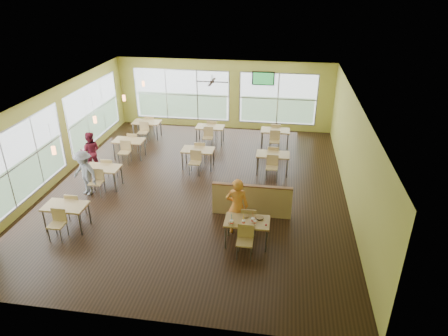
{
  "coord_description": "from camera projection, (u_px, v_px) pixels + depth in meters",
  "views": [
    {
      "loc": [
        2.73,
        -11.92,
        6.68
      ],
      "look_at": [
        1.02,
        -0.67,
        1.11
      ],
      "focal_mm": 32.0,
      "sensor_mm": 36.0,
      "label": 1
    }
  ],
  "objects": [
    {
      "name": "dining_tables",
      "position": [
        180.0,
        149.0,
        15.27
      ],
      "size": [
        6.92,
        8.72,
        0.87
      ],
      "color": "tan",
      "rests_on": "floor"
    },
    {
      "name": "ceiling_fan",
      "position": [
        212.0,
        82.0,
        15.26
      ],
      "size": [
        1.25,
        1.25,
        0.29
      ],
      "color": "#2D2119",
      "rests_on": "ceiling"
    },
    {
      "name": "main_table",
      "position": [
        247.0,
        224.0,
        10.68
      ],
      "size": [
        1.22,
        1.52,
        0.87
      ],
      "color": "tan",
      "rests_on": "floor"
    },
    {
      "name": "pendant_lights",
      "position": [
        110.0,
        109.0,
        13.84
      ],
      "size": [
        0.11,
        7.31,
        0.86
      ],
      "color": "#2D2119",
      "rests_on": "ceiling"
    },
    {
      "name": "cup_blue",
      "position": [
        232.0,
        222.0,
        10.42
      ],
      "size": [
        0.1,
        0.1,
        0.36
      ],
      "color": "white",
      "rests_on": "main_table"
    },
    {
      "name": "wrapper_mid",
      "position": [
        246.0,
        216.0,
        10.78
      ],
      "size": [
        0.2,
        0.18,
        0.05
      ],
      "primitive_type": "ellipsoid",
      "rotation": [
        0.0,
        0.0,
        0.02
      ],
      "color": "#A77E51",
      "rests_on": "main_table"
    },
    {
      "name": "wrapper_left",
      "position": [
        231.0,
        223.0,
        10.48
      ],
      "size": [
        0.21,
        0.19,
        0.05
      ],
      "primitive_type": "ellipsoid",
      "rotation": [
        0.0,
        0.0,
        -0.17
      ],
      "color": "#A77E51",
      "rests_on": "main_table"
    },
    {
      "name": "half_wall_divider",
      "position": [
        252.0,
        200.0,
        12.01
      ],
      "size": [
        2.4,
        0.14,
        1.04
      ],
      "color": "tan",
      "rests_on": "floor"
    },
    {
      "name": "ketchup_cup",
      "position": [
        266.0,
        225.0,
        10.42
      ],
      "size": [
        0.06,
        0.06,
        0.02
      ],
      "primitive_type": "cylinder",
      "color": "maroon",
      "rests_on": "main_table"
    },
    {
      "name": "food_basket",
      "position": [
        260.0,
        218.0,
        10.69
      ],
      "size": [
        0.22,
        0.22,
        0.05
      ],
      "color": "black",
      "rests_on": "main_table"
    },
    {
      "name": "cup_yellow",
      "position": [
        243.0,
        222.0,
        10.45
      ],
      "size": [
        0.09,
        0.09,
        0.32
      ],
      "color": "white",
      "rests_on": "main_table"
    },
    {
      "name": "cup_red_far",
      "position": [
        255.0,
        222.0,
        10.45
      ],
      "size": [
        0.08,
        0.08,
        0.3
      ],
      "color": "white",
      "rests_on": "main_table"
    },
    {
      "name": "room",
      "position": [
        197.0,
        144.0,
        13.18
      ],
      "size": [
        12.0,
        12.04,
        3.2
      ],
      "color": "black",
      "rests_on": "ground"
    },
    {
      "name": "window_bays",
      "position": [
        149.0,
        114.0,
        16.33
      ],
      "size": [
        9.24,
        10.24,
        2.38
      ],
      "color": "white",
      "rests_on": "room"
    },
    {
      "name": "patron_maroon",
      "position": [
        91.0,
        152.0,
        14.72
      ],
      "size": [
        0.88,
        0.77,
        1.52
      ],
      "primitive_type": "imported",
      "rotation": [
        0.0,
        0.0,
        3.45
      ],
      "color": "maroon",
      "rests_on": "floor"
    },
    {
      "name": "man_plaid",
      "position": [
        237.0,
        206.0,
        11.06
      ],
      "size": [
        0.65,
        0.45,
        1.72
      ],
      "primitive_type": "imported",
      "rotation": [
        0.0,
        0.0,
        3.2
      ],
      "color": "orange",
      "rests_on": "floor"
    },
    {
      "name": "tv_backwall",
      "position": [
        263.0,
        78.0,
        17.8
      ],
      "size": [
        1.0,
        0.07,
        0.6
      ],
      "color": "black",
      "rests_on": "wall_back"
    },
    {
      "name": "cup_red_near",
      "position": [
        253.0,
        220.0,
        10.52
      ],
      "size": [
        0.1,
        0.1,
        0.35
      ],
      "color": "white",
      "rests_on": "main_table"
    },
    {
      "name": "wrapper_right",
      "position": [
        253.0,
        227.0,
        10.33
      ],
      "size": [
        0.13,
        0.12,
        0.03
      ],
      "primitive_type": "ellipsoid",
      "rotation": [
        0.0,
        0.0,
        0.03
      ],
      "color": "#A77E51",
      "rests_on": "main_table"
    },
    {
      "name": "patron_grey",
      "position": [
        85.0,
        173.0,
        13.1
      ],
      "size": [
        1.15,
        0.92,
        1.56
      ],
      "primitive_type": "imported",
      "rotation": [
        0.0,
        0.0,
        -0.39
      ],
      "color": "slate",
      "rests_on": "floor"
    }
  ]
}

